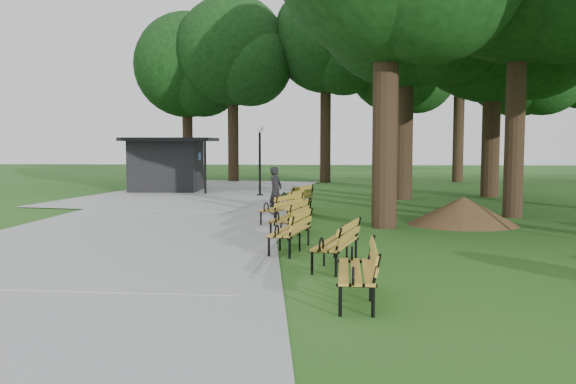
# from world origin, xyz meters

# --- Properties ---
(ground) EXTENTS (100.00, 100.00, 0.00)m
(ground) POSITION_xyz_m (0.00, 0.00, 0.00)
(ground) COLOR #205217
(ground) RESTS_ON ground
(path) EXTENTS (12.00, 38.00, 0.06)m
(path) POSITION_xyz_m (-4.00, 3.00, 0.03)
(path) COLOR #99999B
(path) RESTS_ON ground
(person) EXTENTS (0.59, 0.68, 1.57)m
(person) POSITION_xyz_m (-0.63, 5.21, 0.79)
(person) COLOR black
(person) RESTS_ON ground
(kiosk) EXTENTS (4.27, 3.75, 2.59)m
(kiosk) POSITION_xyz_m (-6.67, 14.37, 1.29)
(kiosk) COLOR black
(kiosk) RESTS_ON ground
(lamp_post) EXTENTS (0.32, 0.32, 3.10)m
(lamp_post) POSITION_xyz_m (-1.90, 12.01, 2.24)
(lamp_post) COLOR black
(lamp_post) RESTS_ON ground
(dirt_mound) EXTENTS (2.62, 2.62, 0.81)m
(dirt_mound) POSITION_xyz_m (4.91, 3.33, 0.41)
(dirt_mound) COLOR #47301C
(dirt_mound) RESTS_ON ground
(bench_0) EXTENTS (0.70, 1.92, 0.88)m
(bench_0) POSITION_xyz_m (1.45, -5.17, 0.44)
(bench_0) COLOR #B7892A
(bench_0) RESTS_ON ground
(bench_1) EXTENTS (1.11, 2.00, 0.88)m
(bench_1) POSITION_xyz_m (1.18, -2.73, 0.44)
(bench_1) COLOR #B7892A
(bench_1) RESTS_ON ground
(bench_2) EXTENTS (1.01, 1.99, 0.88)m
(bench_2) POSITION_xyz_m (0.22, -1.16, 0.44)
(bench_2) COLOR #B7892A
(bench_2) RESTS_ON ground
(bench_3) EXTENTS (1.07, 2.00, 0.88)m
(bench_3) POSITION_xyz_m (0.07, 1.12, 0.44)
(bench_3) COLOR #B7892A
(bench_3) RESTS_ON ground
(bench_4) EXTENTS (1.34, 2.00, 0.88)m
(bench_4) POSITION_xyz_m (-0.30, 3.30, 0.44)
(bench_4) COLOR #B7892A
(bench_4) RESTS_ON ground
(bench_5) EXTENTS (1.30, 2.00, 0.88)m
(bench_5) POSITION_xyz_m (-0.03, 4.97, 0.44)
(bench_5) COLOR #B7892A
(bench_5) RESTS_ON ground
(bench_6) EXTENTS (1.29, 2.00, 0.88)m
(bench_6) POSITION_xyz_m (-0.07, 6.81, 0.44)
(bench_6) COLOR #B7892A
(bench_6) RESTS_ON ground
(lawn_tree_4) EXTENTS (7.86, 7.86, 11.91)m
(lawn_tree_4) POSITION_xyz_m (8.08, 12.49, 7.94)
(lawn_tree_4) COLOR black
(lawn_tree_4) RESTS_ON ground
(tree_backdrop) EXTENTS (37.16, 9.96, 15.85)m
(tree_backdrop) POSITION_xyz_m (7.12, 23.01, 7.92)
(tree_backdrop) COLOR black
(tree_backdrop) RESTS_ON ground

